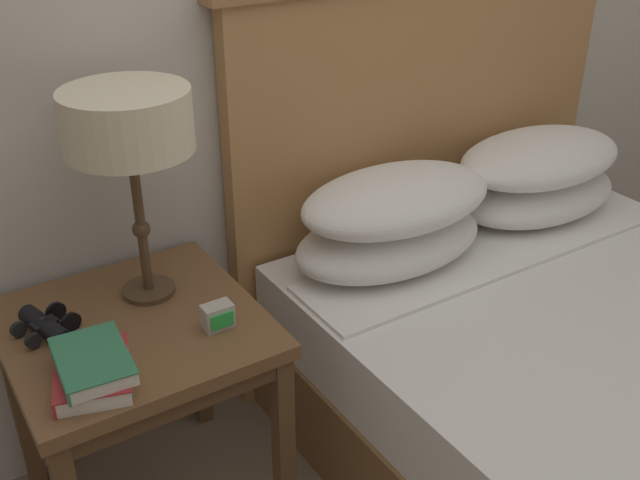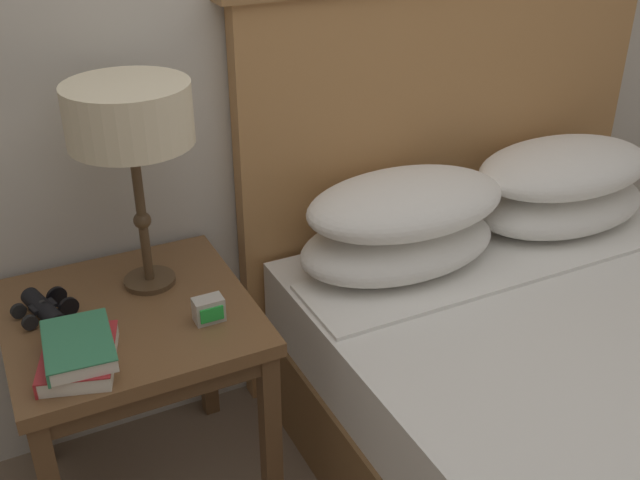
% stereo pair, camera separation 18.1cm
% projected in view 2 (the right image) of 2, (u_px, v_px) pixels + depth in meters
% --- Properties ---
extents(nightstand, '(0.58, 0.58, 0.61)m').
position_uv_depth(nightstand, '(132.00, 338.00, 1.84)').
color(nightstand, brown).
rests_on(nightstand, ground_plane).
extents(bed, '(1.46, 2.06, 1.29)m').
position_uv_depth(bed, '(633.00, 422.00, 1.88)').
color(bed, brown).
rests_on(bed, ground_plane).
extents(table_lamp, '(0.29, 0.29, 0.52)m').
position_uv_depth(table_lamp, '(129.00, 120.00, 1.70)').
color(table_lamp, '#4C3823').
rests_on(table_lamp, nightstand).
extents(book_on_nightstand, '(0.21, 0.25, 0.04)m').
position_uv_depth(book_on_nightstand, '(78.00, 358.00, 1.61)').
color(book_on_nightstand, silver).
rests_on(book_on_nightstand, nightstand).
extents(book_stacked_on_top, '(0.16, 0.22, 0.03)m').
position_uv_depth(book_stacked_on_top, '(77.00, 346.00, 1.59)').
color(book_stacked_on_top, silver).
rests_on(book_stacked_on_top, book_on_nightstand).
extents(binoculars_pair, '(0.15, 0.16, 0.05)m').
position_uv_depth(binoculars_pair, '(44.00, 309.00, 1.77)').
color(binoculars_pair, black).
rests_on(binoculars_pair, nightstand).
extents(alarm_clock, '(0.07, 0.05, 0.06)m').
position_uv_depth(alarm_clock, '(209.00, 310.00, 1.75)').
color(alarm_clock, '#B7B2A8').
rests_on(alarm_clock, nightstand).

